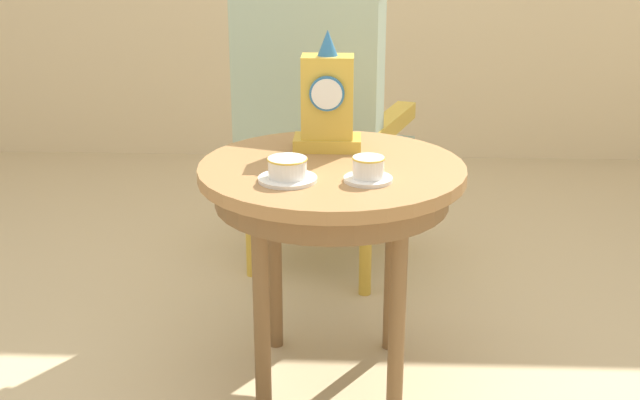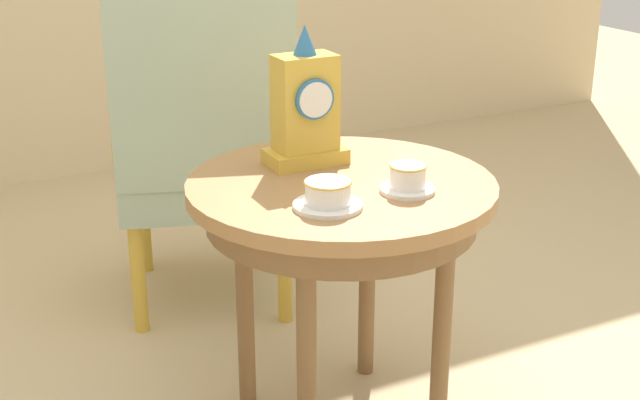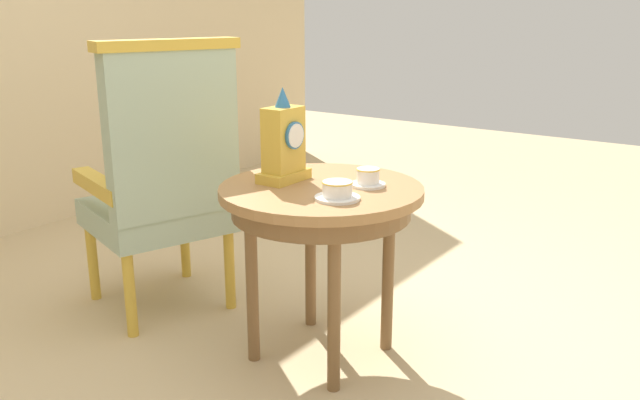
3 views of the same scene
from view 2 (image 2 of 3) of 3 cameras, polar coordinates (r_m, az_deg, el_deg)
name	(u,v)px [view 2 (image 2 of 3)]	position (r m, az deg, el deg)	size (l,w,h in m)	color
side_table	(341,212)	(2.07, 1.36, -0.75)	(0.72, 0.72, 0.65)	#9E7042
teacup_left	(328,195)	(1.87, 0.51, 0.30)	(0.15, 0.15, 0.06)	white
teacup_right	(408,179)	(1.97, 5.65, 1.32)	(0.12, 0.12, 0.06)	white
mantel_clock	(305,109)	(2.12, -0.94, 5.84)	(0.19, 0.11, 0.34)	gold
armchair	(205,130)	(2.67, -7.40, 4.48)	(0.68, 0.67, 1.14)	#9EB299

